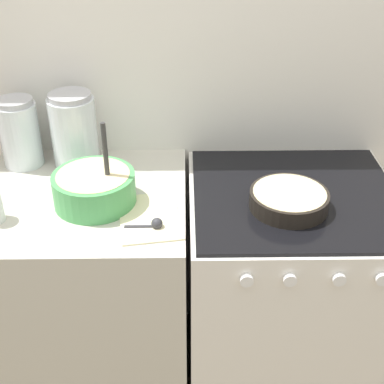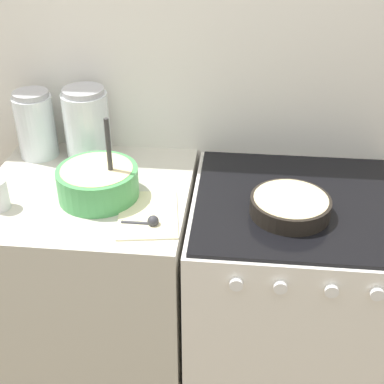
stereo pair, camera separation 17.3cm
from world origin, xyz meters
name	(u,v)px [view 1 (the left image)]	position (x,y,z in m)	size (l,w,h in m)	color
wall_back	(185,70)	(0.00, 0.70, 1.20)	(4.48, 0.05, 2.40)	white
countertop_cabinet	(93,294)	(-0.36, 0.34, 0.44)	(0.71, 0.68, 0.89)	beige
stove	(285,292)	(0.38, 0.34, 0.44)	(0.73, 0.69, 0.89)	white
mixing_bowl	(95,187)	(-0.30, 0.30, 0.95)	(0.27, 0.27, 0.29)	#4CA559
baking_pan	(290,199)	(0.34, 0.26, 0.92)	(0.26, 0.26, 0.06)	black
storage_jar_left	(21,137)	(-0.60, 0.57, 1.00)	(0.15, 0.15, 0.26)	silver
storage_jar_middle	(75,134)	(-0.40, 0.57, 1.00)	(0.17, 0.17, 0.28)	silver
recipe_page	(150,217)	(-0.11, 0.20, 0.89)	(0.23, 0.30, 0.01)	beige
measuring_spoon	(154,224)	(-0.10, 0.15, 0.90)	(0.12, 0.04, 0.04)	#333338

